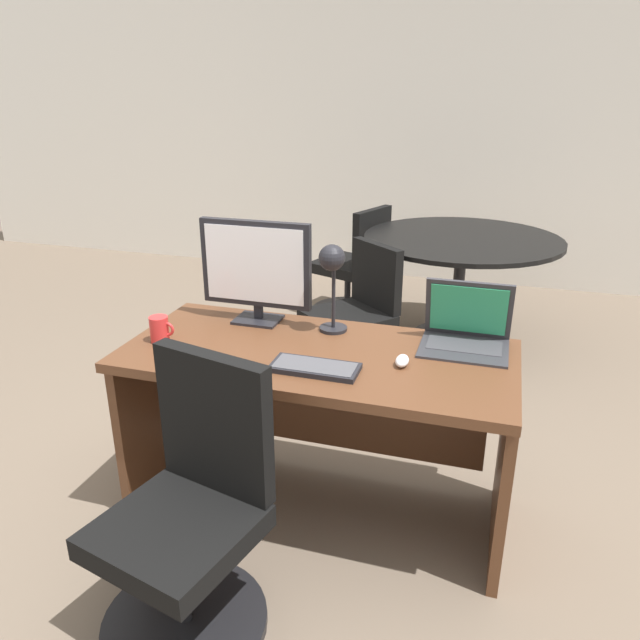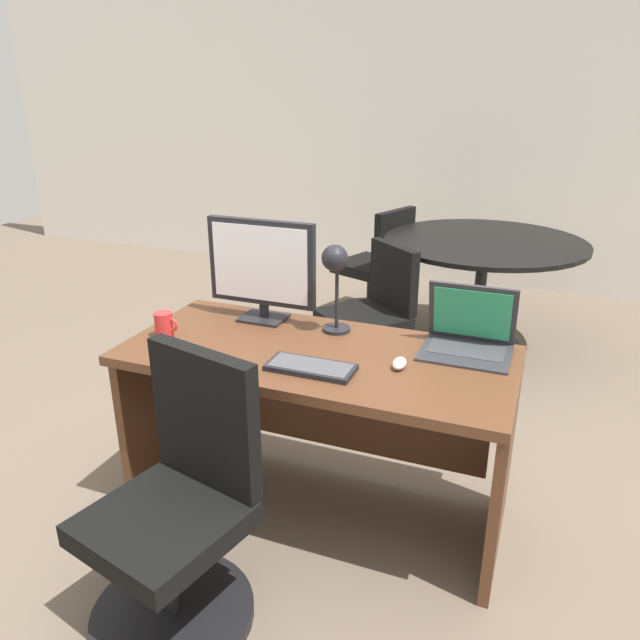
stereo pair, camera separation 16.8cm
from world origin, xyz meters
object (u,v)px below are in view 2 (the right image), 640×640
(meeting_chair_near, at_px, (370,325))
(monitor, at_px, (261,266))
(desk, at_px, (321,393))
(meeting_chair_far, at_px, (376,274))
(desk_lamp, at_px, (335,270))
(office_chair, at_px, (179,520))
(keyboard, at_px, (311,367))
(laptop, at_px, (469,330))
(mouse, at_px, (399,363))
(meeting_table, at_px, (482,266))
(coffee_mug, at_px, (164,325))

(meeting_chair_near, bearing_deg, monitor, -99.06)
(desk, bearing_deg, meeting_chair_far, 100.55)
(desk_lamp, distance_m, office_chair, 1.13)
(monitor, xyz_separation_m, desk_lamp, (0.35, -0.03, 0.03))
(monitor, relative_size, keyboard, 1.52)
(laptop, xyz_separation_m, desk_lamp, (-0.56, -0.04, 0.20))
(desk, relative_size, office_chair, 1.65)
(keyboard, bearing_deg, mouse, 24.08)
(meeting_table, bearing_deg, coffee_mug, -116.21)
(office_chair, bearing_deg, coffee_mug, 125.58)
(keyboard, xyz_separation_m, meeting_chair_near, (-0.22, 1.52, -0.43))
(laptop, bearing_deg, monitor, -179.42)
(monitor, relative_size, mouse, 5.61)
(desk, bearing_deg, coffee_mug, -167.71)
(desk_lamp, xyz_separation_m, office_chair, (-0.22, -0.89, -0.65))
(desk, relative_size, meeting_chair_far, 1.79)
(meeting_chair_far, bearing_deg, laptop, -64.92)
(desk_lamp, distance_m, meeting_chair_far, 2.29)
(keyboard, distance_m, mouse, 0.33)
(coffee_mug, distance_m, meeting_chair_near, 1.60)
(desk, xyz_separation_m, monitor, (-0.35, 0.19, 0.47))
(meeting_table, bearing_deg, laptop, -85.03)
(meeting_chair_near, bearing_deg, mouse, -69.40)
(laptop, relative_size, keyboard, 1.05)
(desk, xyz_separation_m, office_chair, (-0.23, -0.73, -0.16))
(keyboard, bearing_deg, meeting_chair_far, 100.62)
(desk, relative_size, laptop, 4.48)
(mouse, xyz_separation_m, coffee_mug, (-0.99, -0.06, 0.03))
(mouse, distance_m, meeting_chair_far, 2.54)
(keyboard, relative_size, office_chair, 0.35)
(coffee_mug, bearing_deg, office_chair, -54.42)
(mouse, height_order, meeting_table, mouse)
(laptop, distance_m, keyboard, 0.66)
(monitor, distance_m, mouse, 0.78)
(desk, bearing_deg, office_chair, -107.11)
(keyboard, height_order, meeting_table, meeting_table)
(desk, xyz_separation_m, meeting_table, (0.40, 1.99, 0.05))
(mouse, relative_size, office_chair, 0.09)
(coffee_mug, bearing_deg, monitor, 48.50)
(meeting_chair_near, distance_m, meeting_chair_far, 1.03)
(monitor, relative_size, meeting_table, 0.37)
(meeting_table, bearing_deg, meeting_chair_near, -130.24)
(coffee_mug, height_order, meeting_chair_far, meeting_chair_far)
(coffee_mug, relative_size, meeting_table, 0.08)
(desk, relative_size, keyboard, 4.73)
(keyboard, bearing_deg, desk, 101.30)
(desk, relative_size, meeting_chair_near, 1.89)
(desk, xyz_separation_m, meeting_chair_near, (-0.18, 1.31, -0.21))
(monitor, bearing_deg, keyboard, -45.53)
(desk, relative_size, mouse, 17.49)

